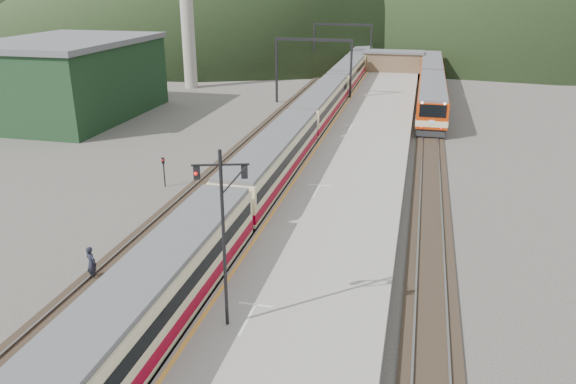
% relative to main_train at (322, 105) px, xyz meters
% --- Properties ---
extents(track_main, '(2.60, 200.00, 0.23)m').
position_rel_main_train_xyz_m(track_main, '(0.00, -5.17, -1.95)').
color(track_main, black).
rests_on(track_main, ground).
extents(track_far, '(2.60, 200.00, 0.23)m').
position_rel_main_train_xyz_m(track_far, '(-5.00, -5.17, -1.95)').
color(track_far, black).
rests_on(track_far, ground).
extents(track_second, '(2.60, 200.00, 0.23)m').
position_rel_main_train_xyz_m(track_second, '(11.50, -5.17, -1.95)').
color(track_second, black).
rests_on(track_second, ground).
extents(platform, '(8.00, 100.00, 1.00)m').
position_rel_main_train_xyz_m(platform, '(5.60, -7.17, -1.52)').
color(platform, gray).
rests_on(platform, ground).
extents(gantry_near, '(9.55, 0.25, 8.00)m').
position_rel_main_train_xyz_m(gantry_near, '(-2.85, 9.83, 3.56)').
color(gantry_near, black).
rests_on(gantry_near, ground).
extents(gantry_far, '(9.55, 0.25, 8.00)m').
position_rel_main_train_xyz_m(gantry_far, '(-2.85, 34.83, 3.56)').
color(gantry_far, black).
rests_on(gantry_far, ground).
extents(warehouse, '(14.50, 20.50, 8.60)m').
position_rel_main_train_xyz_m(warehouse, '(-28.00, -3.17, 2.30)').
color(warehouse, black).
rests_on(warehouse, ground).
extents(station_shed, '(9.40, 4.40, 3.10)m').
position_rel_main_train_xyz_m(station_shed, '(5.60, 32.83, 0.55)').
color(station_shed, brown).
rests_on(station_shed, platform).
extents(main_train, '(2.94, 100.71, 3.58)m').
position_rel_main_train_xyz_m(main_train, '(0.00, 0.00, 0.00)').
color(main_train, beige).
rests_on(main_train, track_main).
extents(second_train, '(3.06, 41.66, 3.74)m').
position_rel_main_train_xyz_m(second_train, '(11.50, 16.82, 0.08)').
color(second_train, '#B43008').
rests_on(second_train, track_second).
extents(signal_mast, '(2.13, 0.76, 7.66)m').
position_rel_main_train_xyz_m(signal_mast, '(3.06, -39.67, 3.62)').
color(signal_mast, black).
rests_on(signal_mast, platform).
extents(short_signal_a, '(0.26, 0.23, 2.27)m').
position_rel_main_train_xyz_m(short_signal_a, '(-2.25, -40.13, -0.56)').
color(short_signal_a, black).
rests_on(short_signal_a, ground).
extents(short_signal_b, '(0.27, 0.23, 2.27)m').
position_rel_main_train_xyz_m(short_signal_b, '(-2.74, -17.89, -0.56)').
color(short_signal_b, black).
rests_on(short_signal_b, ground).
extents(short_signal_c, '(0.26, 0.23, 2.27)m').
position_rel_main_train_xyz_m(short_signal_c, '(-7.96, -22.23, -0.56)').
color(short_signal_c, black).
rests_on(short_signal_c, ground).
extents(worker, '(0.80, 0.68, 1.86)m').
position_rel_main_train_xyz_m(worker, '(-5.60, -36.02, -1.09)').
color(worker, black).
rests_on(worker, ground).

